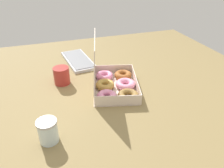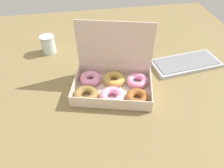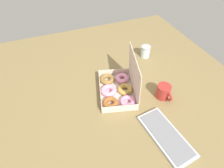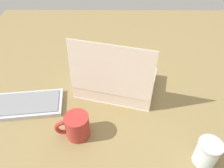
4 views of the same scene
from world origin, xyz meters
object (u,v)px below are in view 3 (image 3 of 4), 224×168
object	(u,v)px
glass_jar	(145,51)
coffee_mug	(164,92)
keyboard	(166,136)
donut_box	(118,88)

from	to	relation	value
glass_jar	coffee_mug	bearing A→B (deg)	-13.40
keyboard	glass_jar	bearing A→B (deg)	160.65
glass_jar	donut_box	bearing A→B (deg)	-51.33
keyboard	glass_jar	size ratio (longest dim) A/B	3.71
keyboard	coffee_mug	size ratio (longest dim) A/B	2.84
donut_box	glass_jar	distance (cm)	46.59
coffee_mug	donut_box	bearing A→B (deg)	-119.71
coffee_mug	glass_jar	size ratio (longest dim) A/B	1.31
donut_box	coffee_mug	distance (cm)	29.86
donut_box	glass_jar	xyz separation A→B (cm)	(-29.10, 36.36, 1.34)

